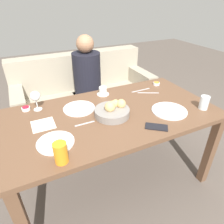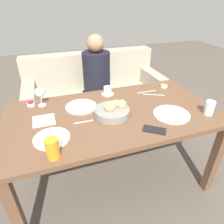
{
  "view_description": "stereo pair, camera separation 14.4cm",
  "coord_description": "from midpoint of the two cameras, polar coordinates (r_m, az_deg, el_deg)",
  "views": [
    {
      "loc": [
        -0.57,
        -1.18,
        1.52
      ],
      "look_at": [
        -0.02,
        -0.04,
        0.76
      ],
      "focal_mm": 32.0,
      "sensor_mm": 36.0,
      "label": 1
    },
    {
      "loc": [
        -0.43,
        -1.23,
        1.52
      ],
      "look_at": [
        -0.02,
        -0.04,
        0.76
      ],
      "focal_mm": 32.0,
      "sensor_mm": 36.0,
      "label": 2
    }
  ],
  "objects": [
    {
      "name": "wine_glass",
      "position": [
        1.64,
        -23.47,
        3.97
      ],
      "size": [
        0.08,
        0.08,
        0.16
      ],
      "color": "silver",
      "rests_on": "dining_table"
    },
    {
      "name": "plate_far_center",
      "position": [
        1.6,
        -11.95,
        0.96
      ],
      "size": [
        0.25,
        0.25,
        0.01
      ],
      "color": "white",
      "rests_on": "dining_table"
    },
    {
      "name": "plate_near_left",
      "position": [
        1.29,
        -18.97,
        -8.35
      ],
      "size": [
        0.23,
        0.23,
        0.01
      ],
      "color": "white",
      "rests_on": "dining_table"
    },
    {
      "name": "jam_bowl_berry",
      "position": [
        1.71,
        -25.63,
        0.83
      ],
      "size": [
        0.06,
        0.06,
        0.03
      ],
      "color": "white",
      "rests_on": "dining_table"
    },
    {
      "name": "dining_table",
      "position": [
        1.57,
        -2.45,
        -2.93
      ],
      "size": [
        1.6,
        0.85,
        0.73
      ],
      "color": "brown",
      "rests_on": "ground_plane"
    },
    {
      "name": "couch",
      "position": [
        2.66,
        -9.32,
        3.59
      ],
      "size": [
        1.69,
        0.7,
        0.87
      ],
      "color": "#9E937F",
      "rests_on": "ground_plane"
    },
    {
      "name": "water_tumbler",
      "position": [
        1.68,
        22.65,
        2.44
      ],
      "size": [
        0.07,
        0.07,
        0.11
      ],
      "color": "silver",
      "rests_on": "dining_table"
    },
    {
      "name": "seated_person",
      "position": [
        2.45,
        -8.5,
        5.8
      ],
      "size": [
        0.31,
        0.41,
        1.14
      ],
      "color": "#23232D",
      "rests_on": "ground_plane"
    },
    {
      "name": "coffee_cup",
      "position": [
        1.79,
        -4.92,
        5.88
      ],
      "size": [
        0.11,
        0.11,
        0.07
      ],
      "color": "white",
      "rests_on": "dining_table"
    },
    {
      "name": "napkin",
      "position": [
        1.48,
        -21.74,
        -3.49
      ],
      "size": [
        0.15,
        0.15,
        0.0
      ],
      "color": "silver",
      "rests_on": "dining_table"
    },
    {
      "name": "juice_glass",
      "position": [
        1.12,
        -18.12,
        -11.17
      ],
      "size": [
        0.07,
        0.07,
        0.12
      ],
      "color": "orange",
      "rests_on": "dining_table"
    },
    {
      "name": "spoon_coffee",
      "position": [
        1.42,
        -10.69,
        -3.38
      ],
      "size": [
        0.14,
        0.01,
        0.0
      ],
      "color": "#B7B7BC",
      "rests_on": "dining_table"
    },
    {
      "name": "ground_plane",
      "position": [
        2.0,
        -2.03,
        -18.34
      ],
      "size": [
        10.0,
        10.0,
        0.0
      ],
      "primitive_type": "plane",
      "color": "#564C44"
    },
    {
      "name": "bread_basket",
      "position": [
        1.47,
        -2.62,
        0.36
      ],
      "size": [
        0.26,
        0.26,
        0.12
      ],
      "color": "gray",
      "rests_on": "dining_table"
    },
    {
      "name": "fork_silver",
      "position": [
        1.84,
        8.12,
        5.4
      ],
      "size": [
        0.18,
        0.1,
        0.0
      ],
      "color": "#B7B7BC",
      "rests_on": "dining_table"
    },
    {
      "name": "jam_bowl_honey",
      "position": [
        2.02,
        10.59,
        7.94
      ],
      "size": [
        0.06,
        0.06,
        0.03
      ],
      "color": "white",
      "rests_on": "dining_table"
    },
    {
      "name": "cell_phone",
      "position": [
        1.37,
        9.68,
        -4.32
      ],
      "size": [
        0.16,
        0.15,
        0.01
      ],
      "color": "black",
      "rests_on": "dining_table"
    },
    {
      "name": "plate_near_right",
      "position": [
        1.58,
        13.58,
        0.3
      ],
      "size": [
        0.27,
        0.27,
        0.01
      ],
      "color": "white",
      "rests_on": "dining_table"
    },
    {
      "name": "knife_silver",
      "position": [
        1.89,
        6.07,
        6.16
      ],
      "size": [
        0.19,
        0.01,
        0.0
      ],
      "color": "#B7B7BC",
      "rests_on": "dining_table"
    }
  ]
}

